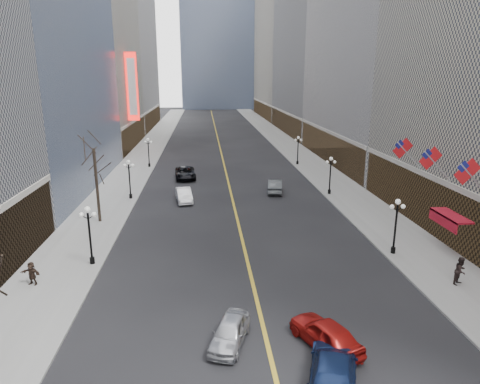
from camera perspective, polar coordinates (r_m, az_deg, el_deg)
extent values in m
cube|color=gray|center=(74.07, 8.67, 4.28)|extent=(6.00, 230.00, 0.15)
cube|color=gray|center=(72.87, -13.33, 3.87)|extent=(6.00, 230.00, 0.15)
cube|color=gold|center=(81.96, -2.57, 5.44)|extent=(0.25, 200.00, 0.02)
cube|color=#4C3A33|center=(72.90, 12.49, 5.94)|extent=(2.80, 35.00, 5.00)
cube|color=gray|center=(112.20, 13.19, 20.01)|extent=(26.00, 40.00, 48.00)
cube|color=#4C3A33|center=(109.46, 6.64, 9.19)|extent=(2.80, 39.00, 5.00)
cube|color=#AFA791|center=(154.29, 8.18, 21.44)|extent=(26.00, 46.00, 62.00)
cube|color=#4C3A33|center=(151.68, 3.42, 10.92)|extent=(2.80, 45.00, 5.00)
cube|color=#AFA791|center=(92.41, -23.31, 20.96)|extent=(26.00, 30.00, 50.00)
cube|color=#4C3A33|center=(89.75, -14.70, 7.49)|extent=(2.80, 29.00, 5.00)
cube|color=#4C3A33|center=(123.19, -12.09, 9.62)|extent=(2.80, 37.00, 5.00)
cylinder|color=black|center=(36.73, 19.74, -7.30)|extent=(0.36, 0.36, 0.50)
cylinder|color=black|center=(36.12, 19.99, -4.73)|extent=(0.16, 0.16, 4.00)
sphere|color=white|center=(35.44, 20.32, -1.22)|extent=(0.44, 0.44, 0.44)
sphere|color=white|center=(35.37, 19.60, -1.87)|extent=(0.36, 0.36, 0.36)
sphere|color=white|center=(35.74, 20.92, -1.82)|extent=(0.36, 0.36, 0.36)
cylinder|color=black|center=(52.72, 11.81, 0.05)|extent=(0.36, 0.36, 0.50)
cylinder|color=black|center=(52.30, 11.92, 1.90)|extent=(0.16, 0.16, 4.00)
sphere|color=white|center=(51.83, 12.05, 4.37)|extent=(0.44, 0.44, 0.44)
sphere|color=white|center=(51.77, 11.55, 3.94)|extent=(0.36, 0.36, 0.36)
sphere|color=white|center=(52.03, 12.51, 3.94)|extent=(0.36, 0.36, 0.36)
cylinder|color=black|center=(69.69, 7.67, 3.91)|extent=(0.36, 0.36, 0.50)
cylinder|color=black|center=(69.37, 7.72, 5.33)|extent=(0.16, 0.16, 4.00)
sphere|color=white|center=(69.02, 7.79, 7.21)|extent=(0.44, 0.44, 0.44)
sphere|color=white|center=(68.98, 7.41, 6.88)|extent=(0.36, 0.36, 0.36)
sphere|color=white|center=(69.18, 8.14, 6.88)|extent=(0.36, 0.36, 0.36)
cylinder|color=black|center=(34.65, -19.10, -8.61)|extent=(0.36, 0.36, 0.50)
cylinder|color=black|center=(34.01, -19.35, -5.90)|extent=(0.16, 0.16, 4.00)
sphere|color=white|center=(33.28, -19.70, -2.20)|extent=(0.44, 0.44, 0.44)
sphere|color=white|center=(33.52, -20.38, -2.86)|extent=(0.36, 0.36, 0.36)
sphere|color=white|center=(33.29, -18.89, -2.85)|extent=(0.36, 0.36, 0.36)
cylinder|color=black|center=(51.29, -14.36, -0.53)|extent=(0.36, 0.36, 0.50)
cylinder|color=black|center=(50.86, -14.49, 1.36)|extent=(0.16, 0.16, 4.00)
sphere|color=white|center=(50.38, -14.67, 3.90)|extent=(0.44, 0.44, 0.44)
sphere|color=white|center=(50.53, -15.14, 3.44)|extent=(0.36, 0.36, 0.36)
sphere|color=white|center=(50.38, -14.13, 3.47)|extent=(0.36, 0.36, 0.36)
cylinder|color=black|center=(68.62, -12.00, 3.53)|extent=(0.36, 0.36, 0.50)
cylinder|color=black|center=(68.30, -12.08, 4.97)|extent=(0.16, 0.16, 4.00)
sphere|color=white|center=(67.94, -12.19, 6.88)|extent=(0.44, 0.44, 0.44)
sphere|color=white|center=(68.05, -12.55, 6.53)|extent=(0.36, 0.36, 0.36)
sphere|color=white|center=(67.94, -11.79, 6.56)|extent=(0.36, 0.36, 0.36)
cylinder|color=#B2B2B7|center=(34.31, 28.83, 1.36)|extent=(2.49, 0.12, 2.49)
cube|color=red|center=(33.83, 28.05, 2.42)|extent=(1.94, 0.04, 1.94)
cube|color=navy|center=(33.57, 27.62, 3.01)|extent=(0.88, 0.06, 0.88)
cylinder|color=#B2B2B7|center=(38.47, 24.82, 3.17)|extent=(2.49, 0.12, 2.49)
cube|color=red|center=(38.03, 24.07, 4.13)|extent=(1.94, 0.04, 1.94)
cube|color=navy|center=(37.81, 23.66, 4.66)|extent=(0.88, 0.06, 0.88)
cylinder|color=#B2B2B7|center=(42.80, 21.59, 4.60)|extent=(2.49, 0.12, 2.49)
cube|color=red|center=(42.41, 20.89, 5.47)|extent=(1.94, 0.04, 1.94)
cube|color=navy|center=(42.21, 20.50, 5.95)|extent=(0.88, 0.06, 0.88)
cube|color=maroon|center=(37.90, 26.33, -2.82)|extent=(1.40, 4.00, 0.15)
cube|color=maroon|center=(37.68, 25.41, -3.44)|extent=(0.10, 4.00, 0.90)
cube|color=red|center=(81.74, -14.20, 13.44)|extent=(2.00, 0.50, 12.00)
cube|color=white|center=(81.73, -14.16, 13.44)|extent=(1.40, 0.55, 10.00)
cylinder|color=#2D231C|center=(43.22, -18.54, 0.83)|extent=(0.28, 0.28, 7.20)
imported|color=#B7BAC0|center=(24.03, -1.37, -18.14)|extent=(2.83, 4.35, 1.38)
imported|color=white|center=(49.23, -7.47, -0.41)|extent=(2.24, 4.74, 1.50)
imported|color=black|center=(60.23, -7.30, 2.54)|extent=(3.18, 6.06, 1.63)
imported|color=#14234C|center=(21.86, 12.33, -22.06)|extent=(3.91, 5.86, 1.58)
imported|color=maroon|center=(24.16, 11.34, -18.00)|extent=(3.57, 4.95, 1.57)
imported|color=#474B4F|center=(52.86, 4.69, 0.81)|extent=(2.49, 5.08, 1.60)
imported|color=black|center=(33.07, 27.34, -9.31)|extent=(1.08, 0.96, 1.96)
imported|color=#2F221A|center=(32.72, -26.03, -9.71)|extent=(1.57, 0.94, 1.64)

